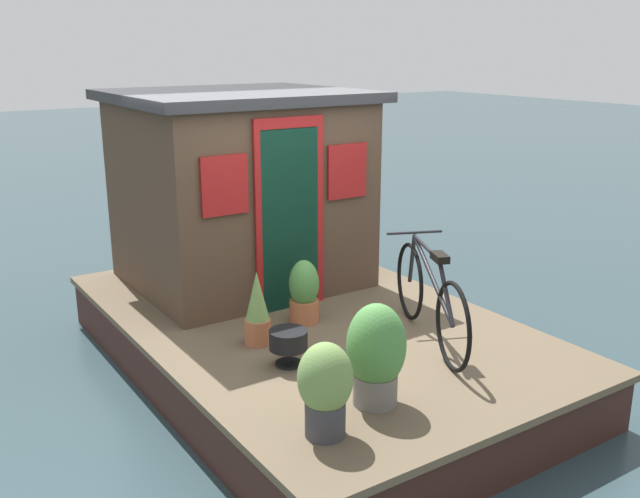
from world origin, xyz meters
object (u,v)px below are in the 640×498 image
(potted_plant_geranium, at_px, (257,310))
(potted_plant_fern, at_px, (325,387))
(potted_plant_rosemary, at_px, (376,353))
(houseboat_cabin, at_px, (240,188))
(potted_plant_succulent, at_px, (304,292))
(bicycle, at_px, (430,297))
(charcoal_grill, at_px, (288,341))

(potted_plant_geranium, bearing_deg, potted_plant_fern, 167.26)
(potted_plant_fern, bearing_deg, potted_plant_rosemary, -73.44)
(potted_plant_geranium, bearing_deg, houseboat_cabin, -23.26)
(potted_plant_geranium, height_order, potted_plant_succulent, potted_plant_geranium)
(bicycle, bearing_deg, potted_plant_fern, 116.18)
(potted_plant_rosemary, relative_size, charcoal_grill, 2.44)
(bicycle, height_order, potted_plant_fern, bicycle)
(potted_plant_rosemary, bearing_deg, potted_plant_succulent, -14.38)
(charcoal_grill, bearing_deg, houseboat_cabin, -18.08)
(bicycle, bearing_deg, charcoal_grill, 78.33)
(houseboat_cabin, bearing_deg, potted_plant_fern, 161.77)
(potted_plant_fern, distance_m, potted_plant_succulent, 1.95)
(houseboat_cabin, distance_m, bicycle, 2.46)
(bicycle, xyz_separation_m, potted_plant_succulent, (0.94, 0.64, -0.11))
(houseboat_cabin, distance_m, potted_plant_geranium, 1.84)
(bicycle, distance_m, potted_plant_fern, 1.75)
(houseboat_cabin, distance_m, charcoal_grill, 2.31)
(potted_plant_succulent, xyz_separation_m, charcoal_grill, (-0.69, 0.58, -0.08))
(potted_plant_geranium, xyz_separation_m, potted_plant_succulent, (0.19, -0.58, -0.02))
(charcoal_grill, bearing_deg, bicycle, -101.67)
(houseboat_cabin, relative_size, bicycle, 1.42)
(potted_plant_geranium, relative_size, potted_plant_fern, 0.99)
(potted_plant_geranium, distance_m, potted_plant_rosemary, 1.38)
(houseboat_cabin, relative_size, potted_plant_succulent, 4.06)
(houseboat_cabin, distance_m, potted_plant_fern, 3.31)
(houseboat_cabin, height_order, potted_plant_geranium, houseboat_cabin)
(bicycle, height_order, potted_plant_succulent, bicycle)
(potted_plant_rosemary, xyz_separation_m, potted_plant_succulent, (1.56, -0.40, -0.10))
(bicycle, height_order, potted_plant_geranium, bicycle)
(potted_plant_fern, distance_m, potted_plant_rosemary, 0.55)
(potted_plant_succulent, relative_size, charcoal_grill, 1.92)
(potted_plant_rosemary, distance_m, charcoal_grill, 0.90)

